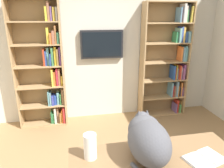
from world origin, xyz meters
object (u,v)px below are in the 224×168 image
object	(u,v)px
bookshelf_left	(170,60)
bookshelf_right	(45,68)
cat	(148,138)
paper_towel_roll	(90,146)
open_binder	(204,159)
coffee_mug	(163,142)
wall_mounted_tv	(102,44)

from	to	relation	value
bookshelf_left	bookshelf_right	world-z (taller)	bookshelf_right
cat	paper_towel_roll	xyz separation A→B (m)	(0.48, -0.08, -0.08)
bookshelf_left	paper_towel_roll	distance (m)	2.78
cat	open_binder	distance (m)	0.52
bookshelf_left	coffee_mug	size ratio (longest dim) A/B	22.45
cat	coffee_mug	size ratio (longest dim) A/B	6.75
open_binder	bookshelf_left	bearing A→B (deg)	-108.46
bookshelf_right	bookshelf_left	bearing A→B (deg)	-179.97
bookshelf_left	paper_towel_roll	size ratio (longest dim) A/B	9.53
open_binder	paper_towel_roll	distance (m)	0.98
coffee_mug	bookshelf_right	bearing A→B (deg)	-59.62
paper_towel_roll	coffee_mug	bearing A→B (deg)	-177.41
paper_towel_roll	bookshelf_left	bearing A→B (deg)	-128.87
coffee_mug	cat	bearing A→B (deg)	29.76
bookshelf_right	paper_towel_roll	xyz separation A→B (m)	(-0.57, 2.15, -0.19)
open_binder	coffee_mug	distance (m)	0.37
bookshelf_right	open_binder	size ratio (longest dim) A/B	5.83
paper_towel_roll	coffee_mug	size ratio (longest dim) A/B	2.35
cat	open_binder	bearing A→B (deg)	164.75
wall_mounted_tv	open_binder	world-z (taller)	wall_mounted_tv
cat	bookshelf_left	bearing A→B (deg)	-119.39
open_binder	coffee_mug	world-z (taller)	coffee_mug
wall_mounted_tv	cat	world-z (taller)	wall_mounted_tv
bookshelf_left	paper_towel_roll	world-z (taller)	bookshelf_left
bookshelf_right	paper_towel_roll	world-z (taller)	bookshelf_right
bookshelf_left	cat	world-z (taller)	bookshelf_left
wall_mounted_tv	coffee_mug	size ratio (longest dim) A/B	8.05
cat	coffee_mug	distance (m)	0.27
open_binder	paper_towel_roll	bearing A→B (deg)	-12.53
bookshelf_left	coffee_mug	bearing A→B (deg)	63.41
wall_mounted_tv	bookshelf_left	bearing A→B (deg)	176.25
bookshelf_right	open_binder	bearing A→B (deg)	122.70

